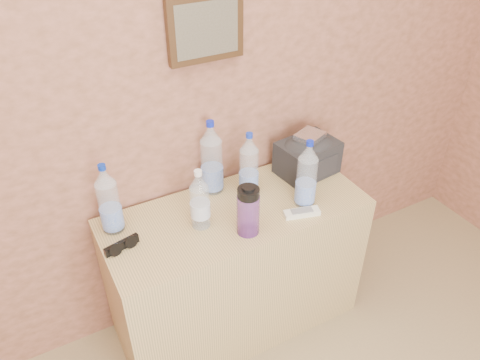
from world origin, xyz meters
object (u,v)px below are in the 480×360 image
Objects in this scene: pet_large_a at (109,202)px; sunglasses at (122,245)px; dresser at (236,269)px; pet_large_d at (307,177)px; nalgene_bottle at (248,210)px; toiletry_bag at (308,156)px; foil_packet at (310,136)px; pet_small at (200,202)px; pet_large_c at (249,167)px; pet_large_b at (212,161)px; ac_remote at (302,213)px.

sunglasses is (-0.01, -0.13, -0.12)m from pet_large_a.
pet_large_d is at bearing -17.97° from dresser.
toiletry_bag is (0.44, 0.23, -0.02)m from nalgene_bottle.
pet_small is at bearing -169.40° from foil_packet.
pet_large_d is at bearing -46.46° from pet_large_c.
pet_large_b is 0.46m from foil_packet.
dresser is at bearing -13.01° from sunglasses.
pet_large_d is at bearing 8.50° from nalgene_bottle.
pet_large_c is at bearing 130.95° from ac_remote.
pet_small is 0.43m from ac_remote.
pet_large_c is 0.29m from pet_small.
pet_large_b is at bearing 169.45° from foil_packet.
pet_large_d is at bearing -127.50° from foil_packet.
pet_large_c is at bearing -4.18° from pet_large_a.
pet_small is 2.17× the size of foil_packet.
sunglasses is (-0.47, 0.14, -0.09)m from nalgene_bottle.
ac_remote is (0.25, -0.34, -0.14)m from pet_large_b.
pet_large_d is 0.78m from sunglasses.
pet_large_c is 1.13× the size of toiletry_bag.
nalgene_bottle is 0.50m from sunglasses.
pet_large_a is (-0.48, 0.13, 0.49)m from dresser.
pet_large_a is 1.03× the size of pet_large_c.
sunglasses is at bearing -92.63° from pet_large_a.
pet_large_a is 0.91m from toiletry_bag.
nalgene_bottle is at bearing -119.87° from pet_large_c.
pet_large_d is at bearing 63.73° from ac_remote.
pet_small is 1.75× the size of ac_remote.
dresser is at bearing 162.03° from pet_large_d.
nalgene_bottle reaches higher than ac_remote.
sunglasses is at bearing -174.06° from foil_packet.
nalgene_bottle is (-0.02, -0.14, 0.46)m from dresser.
nalgene_bottle reaches higher than foil_packet.
pet_large_a reaches higher than sunglasses.
pet_large_b is at bearing 162.25° from toiletry_bag.
pet_large_c is 1.13× the size of pet_small.
pet_large_b is 0.25m from pet_small.
pet_large_c is 0.26m from nalgene_bottle.
foil_packet is at bearing 1.83° from pet_large_c.
pet_large_c is (0.59, -0.04, -0.00)m from pet_large_a.
pet_small is (-0.28, -0.10, -0.02)m from pet_large_c.
pet_small reaches higher than dresser.
pet_large_a is at bearing 155.45° from pet_small.
pet_large_a is 0.89× the size of pet_large_b.
dresser is at bearing -166.99° from foil_packet.
nalgene_bottle reaches higher than toiletry_bag.
dresser is at bearing -141.27° from pet_large_c.
foil_packet reaches higher than toiletry_bag.
ac_remote is 0.37m from foil_packet.
foil_packet is at bearing -2.08° from pet_large_a.
toiletry_bag reaches higher than dresser.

